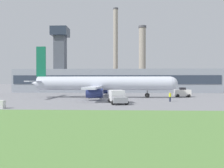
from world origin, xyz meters
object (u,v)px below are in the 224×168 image
(ground_crew_person, at_px, (170,97))
(baggage_truck, at_px, (117,97))
(airplane, at_px, (101,84))
(pushback_tug, at_px, (182,93))

(ground_crew_person, bearing_deg, baggage_truck, -160.08)
(airplane, xyz_separation_m, baggage_truck, (3.67, -11.92, -1.92))
(pushback_tug, height_order, ground_crew_person, pushback_tug)
(pushback_tug, bearing_deg, airplane, -171.44)
(pushback_tug, relative_size, baggage_truck, 0.62)
(pushback_tug, xyz_separation_m, baggage_truck, (-14.27, -14.62, 0.07))
(airplane, distance_m, pushback_tug, 18.25)
(pushback_tug, relative_size, ground_crew_person, 2.11)
(ground_crew_person, bearing_deg, airplane, 145.77)
(airplane, xyz_separation_m, ground_crew_person, (12.70, -8.64, -2.11))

